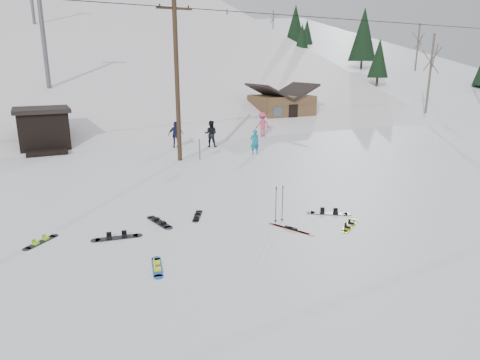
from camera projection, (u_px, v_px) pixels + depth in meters
name	position (u px, v px, depth m)	size (l,w,h in m)	color
ground	(267.00, 264.00, 12.28)	(200.00, 200.00, 0.00)	white
ski_slope	(83.00, 186.00, 63.16)	(60.00, 75.00, 45.00)	white
ridge_right	(315.00, 161.00, 74.57)	(34.00, 85.00, 36.00)	white
treeline_right	(339.00, 101.00, 63.87)	(20.00, 60.00, 10.00)	black
treeline_crest	(59.00, 91.00, 86.84)	(50.00, 6.00, 10.00)	black
utility_pole	(177.00, 79.00, 24.02)	(2.00, 0.26, 9.00)	#3A2819
trail_sign	(200.00, 139.00, 25.02)	(0.50, 0.09, 1.85)	#595B60
lift_hut	(44.00, 129.00, 27.97)	(3.40, 4.10, 2.75)	black
lift_tower_near	(43.00, 33.00, 34.52)	(2.20, 0.36, 8.00)	#595B60
cabin	(281.00, 109.00, 39.02)	(5.39, 4.40, 3.77)	brown
hero_snowboard	(157.00, 267.00, 12.04)	(0.50, 1.39, 0.10)	blue
hero_skis	(291.00, 229.00, 14.78)	(0.87, 1.69, 0.09)	#A92511
ski_poles	(279.00, 204.00, 15.32)	(0.37, 0.10, 1.35)	black
board_scatter_a	(117.00, 237.00, 14.05)	(1.64, 0.50, 0.12)	black
board_scatter_b	(159.00, 222.00, 15.40)	(0.59, 1.60, 0.11)	black
board_scatter_c	(41.00, 242.00, 13.72)	(1.09, 1.02, 0.10)	black
board_scatter_d	(329.00, 213.00, 16.32)	(1.45, 1.08, 0.12)	black
board_scatter_e	(349.00, 225.00, 15.08)	(1.32, 0.97, 0.11)	#B7C315
board_scatter_f	(197.00, 216.00, 16.04)	(0.75, 1.18, 0.09)	black
skier_teal	(255.00, 142.00, 26.73)	(0.57, 0.37, 1.55)	#0D6A84
skier_dark	(211.00, 134.00, 29.07)	(0.87, 0.68, 1.79)	black
skier_pink	(262.00, 125.00, 33.06)	(1.21, 0.70, 1.88)	#C4455F
skier_navy	(176.00, 135.00, 28.84)	(1.03, 0.43, 1.76)	#18183C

